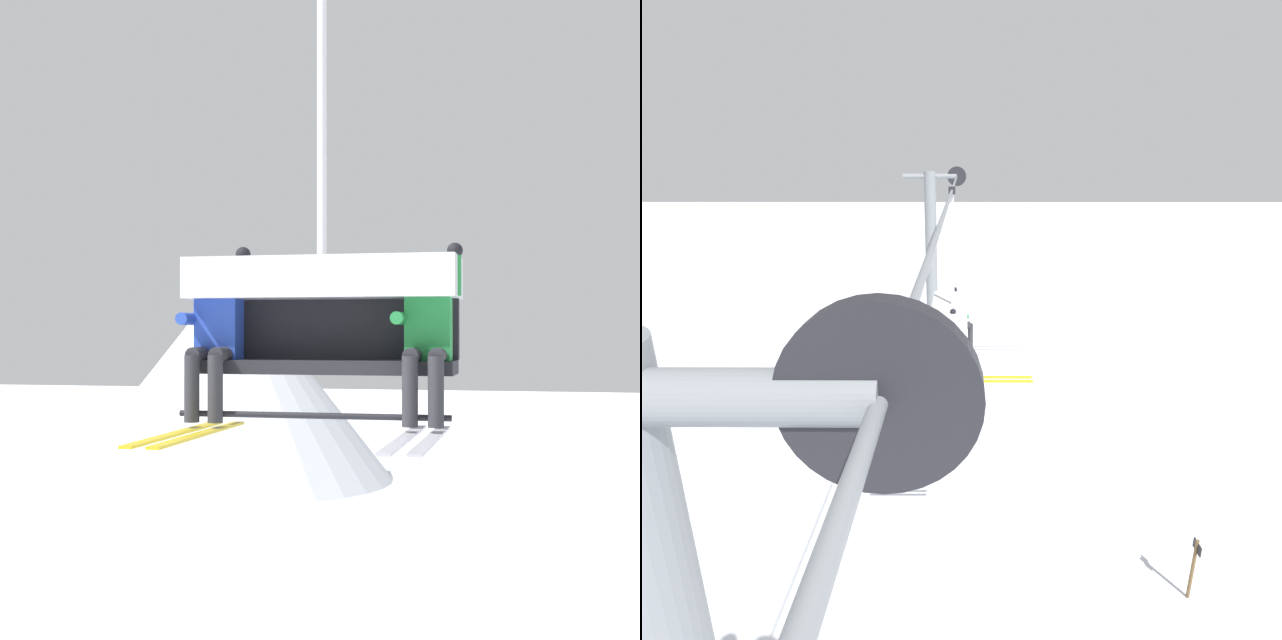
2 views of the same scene
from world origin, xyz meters
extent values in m
plane|color=silver|center=(0.00, 0.00, 0.00)|extent=(200.00, 200.00, 0.00)
cylinder|color=black|center=(-6.78, -0.80, 9.02)|extent=(0.08, 0.56, 0.56)
cylinder|color=slate|center=(7.35, 0.00, 4.59)|extent=(0.36, 0.36, 9.17)
cylinder|color=slate|center=(7.35, 0.00, 9.02)|extent=(0.16, 1.60, 0.16)
cylinder|color=black|center=(7.35, -0.80, 9.02)|extent=(0.08, 0.56, 0.56)
cylinder|color=slate|center=(0.28, -0.80, 9.02)|extent=(16.13, 0.05, 0.05)
cube|color=#232328|center=(1.32, -0.80, 6.07)|extent=(1.94, 0.48, 0.10)
cube|color=#232328|center=(1.32, -0.52, 6.35)|extent=(1.94, 0.08, 0.45)
cube|color=silver|center=(1.32, -0.74, 6.72)|extent=(1.98, 0.68, 0.30)
cylinder|color=black|center=(1.32, -1.12, 5.74)|extent=(1.94, 0.04, 0.04)
cylinder|color=silver|center=(1.32, -0.80, 7.92)|extent=(0.07, 0.07, 2.10)
cube|color=black|center=(1.32, -0.80, 9.02)|extent=(0.28, 0.12, 0.12)
cube|color=#2847B7|center=(0.54, -0.82, 6.38)|extent=(0.32, 0.22, 0.52)
sphere|color=maroon|center=(0.54, -0.82, 6.74)|extent=(0.22, 0.22, 0.22)
ellipsoid|color=black|center=(0.54, -0.92, 6.74)|extent=(0.17, 0.04, 0.08)
cylinder|color=#2D2D33|center=(0.45, -0.99, 6.16)|extent=(0.11, 0.34, 0.11)
cylinder|color=#2D2D33|center=(0.63, -0.99, 6.16)|extent=(0.11, 0.34, 0.11)
cylinder|color=#2D2D33|center=(0.45, -1.16, 5.92)|extent=(0.11, 0.11, 0.48)
cylinder|color=#2D2D33|center=(0.63, -1.16, 5.92)|extent=(0.11, 0.11, 0.48)
cube|color=gold|center=(0.45, -1.46, 5.63)|extent=(0.09, 1.70, 0.02)
cube|color=gold|center=(0.63, -1.46, 5.63)|extent=(0.09, 1.70, 0.02)
cylinder|color=#2847B7|center=(0.35, -0.97, 6.42)|extent=(0.09, 0.30, 0.09)
cylinder|color=#2847B7|center=(0.73, -0.82, 6.73)|extent=(0.09, 0.09, 0.30)
sphere|color=black|center=(0.73, -0.82, 6.90)|extent=(0.11, 0.11, 0.11)
cube|color=#23843D|center=(2.10, -0.82, 6.38)|extent=(0.32, 0.22, 0.52)
sphere|color=silver|center=(2.10, -0.82, 6.74)|extent=(0.22, 0.22, 0.22)
ellipsoid|color=black|center=(2.10, -0.92, 6.74)|extent=(0.17, 0.04, 0.08)
cylinder|color=#2D2D33|center=(2.01, -0.99, 6.16)|extent=(0.11, 0.34, 0.11)
cylinder|color=#2D2D33|center=(2.19, -0.99, 6.16)|extent=(0.11, 0.34, 0.11)
cylinder|color=#2D2D33|center=(2.01, -1.16, 5.92)|extent=(0.11, 0.11, 0.48)
cylinder|color=#2D2D33|center=(2.19, -1.16, 5.92)|extent=(0.11, 0.11, 0.48)
cube|color=#B2B2BC|center=(2.01, -1.46, 5.63)|extent=(0.09, 1.70, 0.02)
cube|color=#B2B2BC|center=(2.19, -1.46, 5.63)|extent=(0.09, 1.70, 0.02)
cylinder|color=#23843D|center=(1.92, -0.97, 6.42)|extent=(0.09, 0.30, 0.09)
cylinder|color=#23843D|center=(2.29, -0.82, 6.73)|extent=(0.09, 0.09, 0.30)
sphere|color=black|center=(2.29, -0.82, 6.90)|extent=(0.11, 0.11, 0.11)
cylinder|color=brown|center=(0.87, -6.15, 0.80)|extent=(0.08, 0.08, 1.60)
cube|color=black|center=(0.87, -6.17, 1.42)|extent=(0.36, 0.02, 0.24)
camera|label=1|loc=(2.90, -7.77, 6.32)|focal=55.00mm
camera|label=2|loc=(-7.98, -1.02, 9.64)|focal=28.00mm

